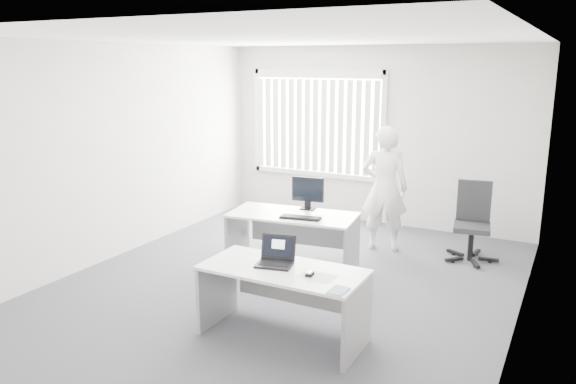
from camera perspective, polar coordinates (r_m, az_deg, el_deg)
The scene contains 18 objects.
ground at distance 6.67m, azimuth -0.16°, elevation -9.39°, with size 6.00×6.00×0.00m, color #4E4D54.
wall_back at distance 9.00m, azimuth 8.87°, elevation 5.62°, with size 5.00×0.02×2.80m, color silver.
wall_front at distance 3.96m, azimuth -21.05°, elevation -4.81°, with size 5.00×0.02×2.80m, color silver.
wall_left at distance 7.75m, azimuth -16.77°, elevation 4.00°, with size 0.02×6.00×2.80m, color silver.
wall_right at distance 5.58m, azimuth 23.15°, elevation 0.08°, with size 0.02×6.00×2.80m, color silver.
ceiling at distance 6.17m, azimuth -0.17°, elevation 15.40°, with size 5.00×6.00×0.02m, color white.
window at distance 9.31m, azimuth 2.96°, elevation 6.94°, with size 2.32×0.06×1.76m, color silver.
blinds at distance 9.26m, azimuth 2.80°, elevation 6.72°, with size 2.20×0.10×1.50m, color silver, non-canonical shape.
desk_near at distance 5.30m, azimuth -0.54°, elevation -9.71°, with size 1.52×0.71×0.69m.
desk_far at distance 7.01m, azimuth 0.47°, elevation -3.79°, with size 1.65×0.93×0.71m.
office_chair at distance 7.76m, azimuth 18.12°, elevation -4.26°, with size 0.67×0.67×1.04m.
person at distance 7.76m, azimuth 9.78°, elevation 0.35°, with size 0.63×0.41×1.73m, color silver.
laptop at distance 5.24m, azimuth -1.42°, elevation -6.18°, with size 0.33×0.30×0.26m, color black, non-canonical shape.
paper_sheet at distance 5.04m, azimuth 2.97°, elevation -8.57°, with size 0.32×0.23×0.00m, color white.
mouse at distance 5.05m, azimuth 2.21°, elevation -8.28°, with size 0.06×0.10×0.04m, color #B3B3B5, non-canonical shape.
booklet at distance 4.75m, azimuth 5.16°, elevation -9.94°, with size 0.14×0.20×0.01m, color white.
keyboard at distance 6.74m, azimuth 1.26°, elevation -2.63°, with size 0.49×0.16×0.02m, color black.
monitor at distance 7.12m, azimuth 2.02°, elevation -0.14°, with size 0.42×0.13×0.42m, color black, non-canonical shape.
Camera 1 is at (2.89, -5.44, 2.56)m, focal length 35.00 mm.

